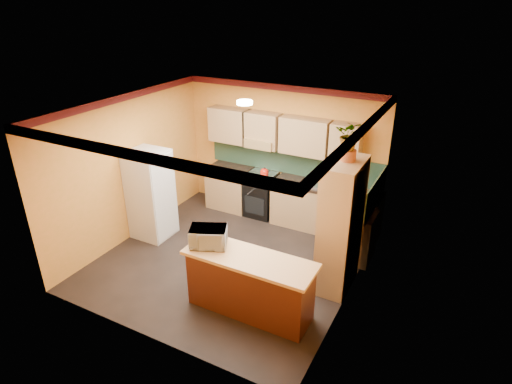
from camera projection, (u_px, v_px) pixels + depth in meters
room_shell at (236, 142)px, 6.84m from camera, size 4.24×4.24×2.72m
base_cabinets_back at (288, 201)px, 8.63m from camera, size 3.65×0.60×0.88m
countertop_back at (289, 180)px, 8.44m from camera, size 3.65×0.62×0.04m
stove at (261, 194)px, 8.89m from camera, size 0.58×0.58×0.91m
kettle at (264, 172)px, 8.57m from camera, size 0.20×0.20×0.18m
sink at (327, 186)px, 8.09m from camera, size 0.48×0.40×0.03m
base_cabinets_right at (350, 234)px, 7.44m from camera, size 0.60×0.80×0.88m
countertop_right at (353, 211)px, 7.25m from camera, size 0.62×0.80×0.04m
fridge at (151, 194)px, 7.96m from camera, size 0.68×0.66×1.70m
pantry at (341, 226)px, 6.46m from camera, size 0.48×0.90×2.10m
fern_pot at (348, 155)px, 6.03m from camera, size 0.22×0.22×0.16m
fern at (350, 135)px, 5.90m from camera, size 0.40×0.35×0.43m
breakfast_bar at (250, 286)px, 6.13m from camera, size 1.80×0.55×0.88m
bar_top at (249, 259)px, 5.93m from camera, size 1.90×0.65×0.05m
microwave at (208, 237)px, 6.14m from camera, size 0.62×0.54×0.29m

